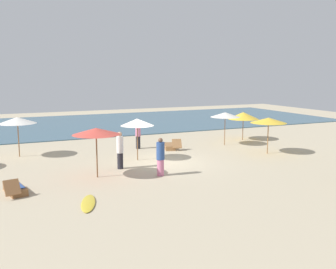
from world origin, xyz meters
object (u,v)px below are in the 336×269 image
Objects in this scene: umbrella_1 at (243,116)px; umbrella_4 at (137,122)px; lounger_0 at (15,189)px; person_1 at (160,157)px; umbrella_2 at (225,115)px; umbrella_5 at (17,120)px; surfboard at (88,203)px; umbrella_3 at (269,120)px; person_2 at (120,150)px; umbrella_0 at (96,131)px; lounger_2 at (170,146)px; person_0 at (138,134)px.

umbrella_4 reaches higher than umbrella_1.
person_1 reaches higher than lounger_0.
umbrella_2 is 6.96m from umbrella_4.
umbrella_5 is at bearing 177.80° from umbrella_1.
surfboard is (2.35, -2.45, -0.14)m from lounger_0.
umbrella_5 is at bearing 85.13° from lounger_0.
person_1 is at bearing -165.51° from umbrella_3.
person_1 is at bearing -57.42° from person_2.
lounger_2 is (5.81, 4.71, -1.95)m from umbrella_0.
umbrella_4 is 7.60m from surfboard.
umbrella_5 reaches higher than umbrella_3.
umbrella_4 reaches higher than person_0.
umbrella_1 is 0.97× the size of umbrella_5.
surfboard is (-11.68, -4.55, -1.94)m from umbrella_3.
umbrella_4 reaches higher than umbrella_3.
person_0 is (-1.79, 0.91, 0.76)m from lounger_2.
umbrella_0 is 13.16m from umbrella_1.
umbrella_2 is 12.68m from umbrella_5.
lounger_0 is at bearing -163.86° from umbrella_0.
umbrella_4 is 1.10× the size of surfboard.
lounger_0 reaches higher than lounger_2.
umbrella_1 reaches higher than person_2.
umbrella_1 is at bearing 8.40° from lounger_2.
person_1 is (6.30, 0.10, 0.71)m from lounger_0.
person_2 is at bearing 59.95° from surfboard.
umbrella_3 is at bearing 14.49° from person_1.
umbrella_2 reaches higher than umbrella_1.
umbrella_5 reaches higher than person_1.
umbrella_3 is (-1.44, -4.55, 0.24)m from umbrella_1.
umbrella_2 is 8.86m from person_2.
person_0 reaches higher than lounger_2.
umbrella_0 is 2.16m from person_2.
person_1 is (-6.86, -5.31, -1.13)m from umbrella_2.
surfboard is at bearing -79.83° from umbrella_5.
person_0 is 1.03× the size of person_1.
lounger_2 is at bearing 174.96° from umbrella_2.
person_0 is at bearing 60.23° from person_2.
umbrella_1 is 1.20× the size of person_0.
umbrella_5 is (-12.55, 1.81, 0.06)m from umbrella_2.
umbrella_4 is at bearing -110.53° from person_0.
umbrella_2 is 1.02× the size of umbrella_3.
umbrella_2 is 4.23m from lounger_2.
umbrella_2 is at bearing 37.72° from person_1.
umbrella_3 is (10.46, 1.06, -0.15)m from umbrella_0.
umbrella_5 is at bearing 148.27° from umbrella_4.
umbrella_2 is 1.05× the size of surfboard.
umbrella_5 reaches higher than lounger_0.
lounger_0 is (-15.46, -6.64, -1.56)m from umbrella_1.
surfboard is at bearing -120.05° from person_2.
umbrella_4 is at bearing -143.93° from lounger_2.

